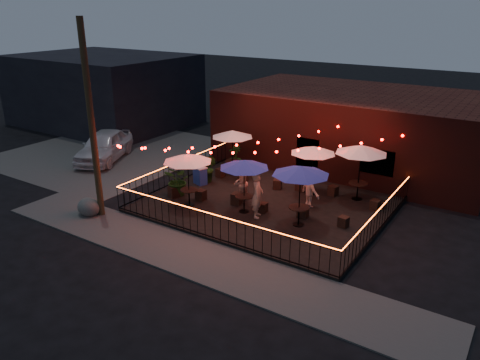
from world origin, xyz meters
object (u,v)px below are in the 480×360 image
object	(u,v)px
cafe_table_1	(232,134)
boulder	(89,207)
cafe_table_0	(188,159)
cafe_table_5	(361,150)
cafe_table_3	(313,150)
cooler	(200,175)
utility_pole	(92,123)
cafe_table_4	(301,171)
cafe_table_2	(244,165)

from	to	relation	value
cafe_table_1	boulder	world-z (taller)	cafe_table_1
cafe_table_0	cafe_table_1	xyz separation A→B (m)	(-0.64, 4.32, -0.00)
cafe_table_0	cafe_table_5	bearing A→B (deg)	38.15
cafe_table_3	cooler	size ratio (longest dim) A/B	2.60
cafe_table_1	cafe_table_3	world-z (taller)	cafe_table_1
utility_pole	cafe_table_3	bearing A→B (deg)	45.92
cafe_table_1	boulder	distance (m)	7.86
cafe_table_0	cafe_table_4	distance (m)	4.96
cafe_table_5	boulder	bearing A→B (deg)	-139.99
utility_pole	cafe_table_2	distance (m)	6.28
cafe_table_3	cooler	xyz separation A→B (m)	(-5.07, -1.81, -1.64)
cafe_table_0	utility_pole	bearing A→B (deg)	-135.26
utility_pole	cafe_table_0	size ratio (longest dim) A/B	3.22
utility_pole	boulder	bearing A→B (deg)	-146.97
utility_pole	cafe_table_1	xyz separation A→B (m)	(2.01, 6.94, -1.72)
cafe_table_3	cafe_table_4	world-z (taller)	cafe_table_4
cafe_table_3	cafe_table_0	bearing A→B (deg)	-133.31
cafe_table_0	boulder	distance (m)	4.64
cafe_table_1	cafe_table_3	size ratio (longest dim) A/B	1.12
cafe_table_1	cooler	bearing A→B (deg)	-105.15
cafe_table_0	cafe_table_5	xyz separation A→B (m)	(5.91, 4.64, 0.18)
cafe_table_0	cooler	bearing A→B (deg)	117.13
cafe_table_4	boulder	size ratio (longest dim) A/B	2.58
cafe_table_1	boulder	size ratio (longest dim) A/B	2.65
cafe_table_0	cafe_table_5	size ratio (longest dim) A/B	0.97
cafe_table_0	cafe_table_3	size ratio (longest dim) A/B	1.09
cafe_table_0	cafe_table_1	distance (m)	4.37
cafe_table_4	cooler	world-z (taller)	cafe_table_4
utility_pole	cafe_table_0	xyz separation A→B (m)	(2.64, 2.62, -1.72)
cafe_table_3	utility_pole	bearing A→B (deg)	-134.08
cafe_table_3	cooler	bearing A→B (deg)	-160.32
cafe_table_4	cafe_table_3	bearing A→B (deg)	106.88
cafe_table_3	cafe_table_4	bearing A→B (deg)	-73.12
cafe_table_5	utility_pole	bearing A→B (deg)	-139.67
utility_pole	cafe_table_3	size ratio (longest dim) A/B	3.50
cafe_table_0	cafe_table_5	distance (m)	7.52
boulder	cafe_table_0	bearing A→B (deg)	43.32
cafe_table_0	cafe_table_3	xyz separation A→B (m)	(3.88, 4.12, -0.04)
cafe_table_2	cafe_table_3	xyz separation A→B (m)	(1.50, 3.41, -0.01)
cafe_table_1	cafe_table_4	world-z (taller)	cafe_table_4
utility_pole	boulder	distance (m)	3.66
cafe_table_4	cafe_table_5	size ratio (longest dim) A/B	0.97
cafe_table_5	cafe_table_3	bearing A→B (deg)	-165.53
cooler	boulder	size ratio (longest dim) A/B	0.91
cafe_table_1	cafe_table_3	xyz separation A→B (m)	(4.52, -0.20, -0.04)
utility_pole	cooler	world-z (taller)	utility_pole
cafe_table_2	boulder	world-z (taller)	cafe_table_2
cafe_table_3	cafe_table_5	size ratio (longest dim) A/B	0.89
cafe_table_1	cafe_table_5	distance (m)	6.56
cafe_table_4	cafe_table_0	bearing A→B (deg)	-170.43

